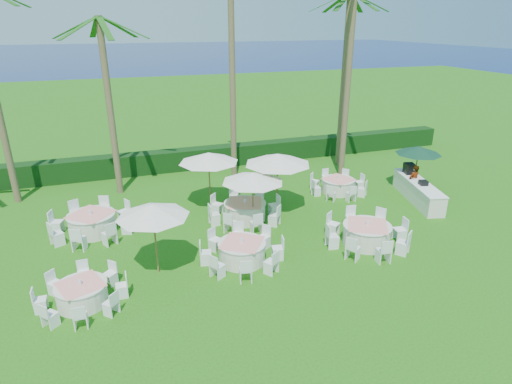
{
  "coord_description": "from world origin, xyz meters",
  "views": [
    {
      "loc": [
        -4.61,
        -12.51,
        8.26
      ],
      "look_at": [
        1.05,
        3.96,
        1.3
      ],
      "focal_mm": 30.0,
      "sensor_mm": 36.0,
      "label": 1
    }
  ],
  "objects_px": {
    "banquet_table_a": "(82,293)",
    "banquet_table_f": "(338,185)",
    "buffet_table": "(418,190)",
    "banquet_table_d": "(92,223)",
    "umbrella_c": "(209,158)",
    "banquet_table_b": "(242,251)",
    "umbrella_d": "(278,159)",
    "banquet_table_c": "(367,234)",
    "banquet_table_e": "(245,210)",
    "staff_person": "(413,181)",
    "umbrella_b": "(253,177)",
    "umbrella_green": "(419,150)",
    "umbrella_a": "(153,210)"
  },
  "relations": [
    {
      "from": "banquet_table_c",
      "to": "staff_person",
      "type": "height_order",
      "value": "staff_person"
    },
    {
      "from": "banquet_table_d",
      "to": "staff_person",
      "type": "relative_size",
      "value": 1.99
    },
    {
      "from": "banquet_table_e",
      "to": "buffet_table",
      "type": "xyz_separation_m",
      "value": [
        8.73,
        -0.64,
        0.09
      ]
    },
    {
      "from": "banquet_table_a",
      "to": "umbrella_d",
      "type": "relative_size",
      "value": 0.92
    },
    {
      "from": "buffet_table",
      "to": "staff_person",
      "type": "bearing_deg",
      "value": 88.27
    },
    {
      "from": "banquet_table_f",
      "to": "banquet_table_e",
      "type": "bearing_deg",
      "value": -164.31
    },
    {
      "from": "umbrella_b",
      "to": "umbrella_c",
      "type": "bearing_deg",
      "value": 118.22
    },
    {
      "from": "umbrella_a",
      "to": "umbrella_d",
      "type": "xyz_separation_m",
      "value": [
        5.87,
        3.48,
        0.17
      ]
    },
    {
      "from": "buffet_table",
      "to": "staff_person",
      "type": "distance_m",
      "value": 0.51
    },
    {
      "from": "banquet_table_b",
      "to": "umbrella_d",
      "type": "height_order",
      "value": "umbrella_d"
    },
    {
      "from": "buffet_table",
      "to": "banquet_table_a",
      "type": "bearing_deg",
      "value": -166.93
    },
    {
      "from": "banquet_table_d",
      "to": "banquet_table_f",
      "type": "distance_m",
      "value": 12.0
    },
    {
      "from": "umbrella_b",
      "to": "staff_person",
      "type": "xyz_separation_m",
      "value": [
        8.56,
        0.33,
        -1.34
      ]
    },
    {
      "from": "umbrella_green",
      "to": "staff_person",
      "type": "distance_m",
      "value": 1.8
    },
    {
      "from": "banquet_table_e",
      "to": "banquet_table_f",
      "type": "xyz_separation_m",
      "value": [
        5.55,
        1.56,
        -0.05
      ]
    },
    {
      "from": "umbrella_a",
      "to": "umbrella_green",
      "type": "distance_m",
      "value": 14.32
    },
    {
      "from": "banquet_table_a",
      "to": "umbrella_b",
      "type": "distance_m",
      "value": 7.97
    },
    {
      "from": "banquet_table_e",
      "to": "banquet_table_b",
      "type": "bearing_deg",
      "value": -109.31
    },
    {
      "from": "umbrella_c",
      "to": "banquet_table_b",
      "type": "bearing_deg",
      "value": -90.57
    },
    {
      "from": "banquet_table_b",
      "to": "umbrella_c",
      "type": "bearing_deg",
      "value": 89.43
    },
    {
      "from": "banquet_table_b",
      "to": "banquet_table_c",
      "type": "distance_m",
      "value": 5.08
    },
    {
      "from": "umbrella_green",
      "to": "staff_person",
      "type": "xyz_separation_m",
      "value": [
        -0.84,
        -0.94,
        -1.29
      ]
    },
    {
      "from": "umbrella_b",
      "to": "banquet_table_c",
      "type": "bearing_deg",
      "value": -40.35
    },
    {
      "from": "umbrella_b",
      "to": "umbrella_d",
      "type": "distance_m",
      "value": 1.78
    },
    {
      "from": "buffet_table",
      "to": "banquet_table_d",
      "type": "bearing_deg",
      "value": 174.42
    },
    {
      "from": "umbrella_b",
      "to": "umbrella_a",
      "type": "bearing_deg",
      "value": -149.7
    },
    {
      "from": "banquet_table_a",
      "to": "staff_person",
      "type": "height_order",
      "value": "staff_person"
    },
    {
      "from": "umbrella_b",
      "to": "umbrella_d",
      "type": "height_order",
      "value": "umbrella_d"
    },
    {
      "from": "umbrella_c",
      "to": "umbrella_b",
      "type": "bearing_deg",
      "value": -61.78
    },
    {
      "from": "umbrella_c",
      "to": "umbrella_green",
      "type": "xyz_separation_m",
      "value": [
        10.72,
        -1.18,
        -0.33
      ]
    },
    {
      "from": "banquet_table_f",
      "to": "umbrella_c",
      "type": "xyz_separation_m",
      "value": [
        -6.68,
        0.32,
        2.08
      ]
    },
    {
      "from": "banquet_table_a",
      "to": "banquet_table_c",
      "type": "height_order",
      "value": "banquet_table_c"
    },
    {
      "from": "banquet_table_a",
      "to": "banquet_table_f",
      "type": "bearing_deg",
      "value": 25.28
    },
    {
      "from": "banquet_table_d",
      "to": "banquet_table_e",
      "type": "relative_size",
      "value": 1.03
    },
    {
      "from": "banquet_table_c",
      "to": "umbrella_a",
      "type": "relative_size",
      "value": 1.27
    },
    {
      "from": "banquet_table_a",
      "to": "banquet_table_f",
      "type": "height_order",
      "value": "banquet_table_f"
    },
    {
      "from": "umbrella_c",
      "to": "staff_person",
      "type": "xyz_separation_m",
      "value": [
        9.88,
        -2.12,
        -1.62
      ]
    },
    {
      "from": "banquet_table_e",
      "to": "umbrella_b",
      "type": "bearing_deg",
      "value": -72.4
    },
    {
      "from": "banquet_table_c",
      "to": "banquet_table_d",
      "type": "distance_m",
      "value": 11.28
    },
    {
      "from": "banquet_table_b",
      "to": "banquet_table_c",
      "type": "relative_size",
      "value": 0.92
    },
    {
      "from": "umbrella_a",
      "to": "buffet_table",
      "type": "xyz_separation_m",
      "value": [
        12.95,
        2.51,
        -1.87
      ]
    },
    {
      "from": "umbrella_b",
      "to": "umbrella_c",
      "type": "xyz_separation_m",
      "value": [
        -1.32,
        2.45,
        0.28
      ]
    },
    {
      "from": "banquet_table_b",
      "to": "banquet_table_d",
      "type": "relative_size",
      "value": 0.92
    },
    {
      "from": "banquet_table_b",
      "to": "umbrella_green",
      "type": "bearing_deg",
      "value": 20.76
    },
    {
      "from": "banquet_table_f",
      "to": "umbrella_b",
      "type": "bearing_deg",
      "value": -158.31
    },
    {
      "from": "umbrella_b",
      "to": "umbrella_green",
      "type": "xyz_separation_m",
      "value": [
        9.4,
        1.27,
        -0.05
      ]
    },
    {
      "from": "umbrella_d",
      "to": "umbrella_a",
      "type": "bearing_deg",
      "value": -149.37
    },
    {
      "from": "staff_person",
      "to": "umbrella_d",
      "type": "bearing_deg",
      "value": -14.48
    },
    {
      "from": "umbrella_d",
      "to": "buffet_table",
      "type": "relative_size",
      "value": 0.69
    },
    {
      "from": "banquet_table_d",
      "to": "banquet_table_e",
      "type": "height_order",
      "value": "banquet_table_d"
    }
  ]
}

